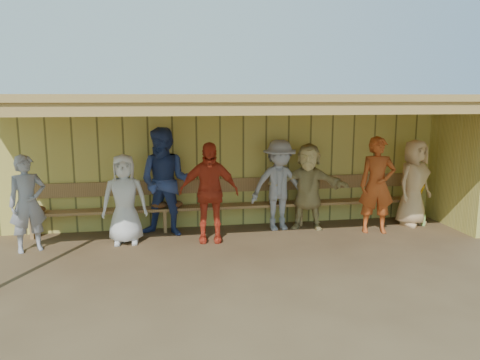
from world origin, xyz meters
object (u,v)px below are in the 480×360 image
bench (233,200)px  player_c (165,182)px  player_d (209,192)px  player_b (125,199)px  player_g (377,185)px  player_f (308,186)px  player_a (28,204)px  player_e (279,185)px  player_h (414,183)px

bench → player_c: bearing=-166.5°
player_d → player_b: bearing=-179.2°
player_g → bench: bearing=175.7°
player_b → player_f: size_ratio=0.95×
player_c → player_f: size_ratio=1.20×
player_c → player_d: bearing=-14.8°
player_a → player_e: (4.28, 0.52, 0.06)m
player_b → player_f: bearing=5.3°
player_c → bench: bearing=32.8°
player_a → player_b: player_a is taller
player_f → bench: size_ratio=0.21×
player_c → player_e: player_c is taller
player_b → player_c: size_ratio=0.79×
player_f → bench: bearing=-172.2°
player_d → player_g: 3.07m
player_h → player_g: bearing=176.1°
player_a → player_g: 5.99m
player_b → player_d: player_d is taller
player_e → bench: 0.93m
player_d → player_f: 1.97m
player_b → player_g: size_ratio=0.87×
player_e → player_g: player_g is taller
player_a → player_g: size_ratio=0.89×
player_g → player_e: bearing=177.3°
player_a → player_d: 2.91m
player_b → player_h: player_h is taller
player_g → bench: size_ratio=0.23×
player_b → player_d: bearing=-5.5°
player_h → bench: size_ratio=0.22×
player_e → player_h: player_e is taller
player_c → player_d: 0.88m
player_a → bench: (3.46, 0.82, -0.26)m
player_g → player_a: bearing=-166.6°
player_c → player_e: size_ratio=1.15×
player_b → player_c: bearing=27.3°
player_d → player_f: player_d is taller
player_h → player_a: bearing=158.8°
player_c → bench: player_c is taller
player_d → player_c: bearing=151.8°
player_b → player_d: size_ratio=0.89×
player_b → player_g: bearing=-2.0°
player_b → player_g: player_g is taller
player_c → player_e: bearing=19.3°
player_b → player_e: player_e is taller
player_d → bench: size_ratio=0.23×
player_c → player_e: (2.09, 0.00, -0.13)m
player_c → player_d: size_ratio=1.13×
player_a → player_e: bearing=-17.6°
player_e → player_h: size_ratio=1.02×
player_c → player_g: size_ratio=1.10×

